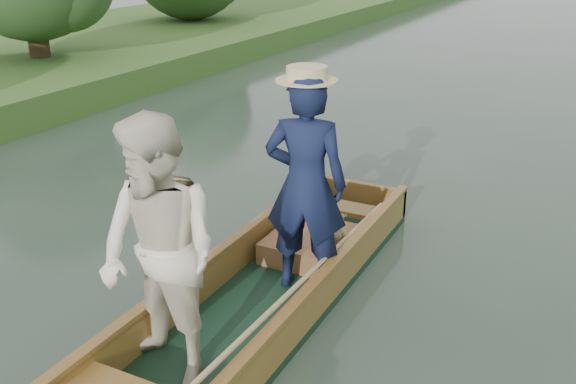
% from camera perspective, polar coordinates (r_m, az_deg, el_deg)
% --- Properties ---
extents(ground, '(120.00, 120.00, 0.00)m').
position_cam_1_polar(ground, '(5.71, -2.78, -10.92)').
color(ground, '#283D30').
rests_on(ground, ground).
extents(punt, '(1.29, 5.00, 2.08)m').
position_cam_1_polar(punt, '(5.10, -4.63, -5.09)').
color(punt, '#13301E').
rests_on(punt, ground).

